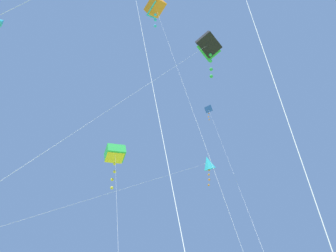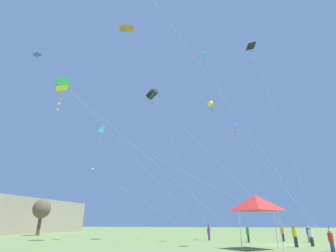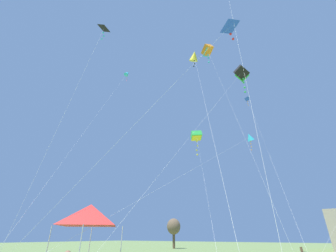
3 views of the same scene
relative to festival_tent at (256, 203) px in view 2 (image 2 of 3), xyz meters
The scene contains 22 objects.
ground_plane 7.03m from the festival_tent, 22.10° to the right, with size 220.00×220.00×0.00m, color olive.
distant_building 53.86m from the festival_tent, 61.92° to the left, with size 27.96×15.51×6.63m, color tan.
tree_near_right 38.15m from the festival_tent, 64.09° to the left, with size 2.94×2.94×5.94m.
festival_tent is the anchor object (origin of this frame).
cooler_box 11.66m from the festival_tent, ahead, with size 0.58×0.37×0.42m, color white.
person_purple_shirt 12.18m from the festival_tent, 25.68° to the left, with size 0.38×0.38×1.86m.
person_red_shirt 5.62m from the festival_tent, 101.16° to the right, with size 0.36×0.36×1.74m.
person_green_shirt 8.41m from the festival_tent, ahead, with size 0.38×0.38×1.60m.
person_white_shirt 6.89m from the festival_tent, 48.07° to the right, with size 0.39×0.39×1.64m.
person_yellow_shirt 5.05m from the festival_tent, 46.57° to the right, with size 0.43×0.43×1.83m.
person_blue_shirt 11.06m from the festival_tent, 31.56° to the right, with size 0.39×0.39×1.92m.
person_orange_shirt 11.72m from the festival_tent, 16.60° to the right, with size 0.42×0.42×1.76m.
kite_yellow_diamond_0 14.39m from the festival_tent, 30.11° to the left, with size 5.06×7.88×16.70m.
kite_blue_delta_2 37.64m from the festival_tent, 81.31° to the left, with size 7.37×25.57×26.93m.
kite_black_delta_3 15.32m from the festival_tent, 97.25° to the right, with size 1.07×3.95×19.31m.
kite_orange_box_4 27.93m from the festival_tent, 77.25° to the left, with size 8.47×10.47×28.24m.
kite_cyan_diamond_5 24.72m from the festival_tent, 24.60° to the left, with size 2.34×8.49×26.45m.
kite_cyan_diamond_6 21.95m from the festival_tent, 71.34° to the left, with size 7.49×24.31×14.54m.
kite_blue_delta_7 14.71m from the festival_tent, ahead, with size 11.35×6.43×14.86m.
kite_green_box_8 23.16m from the festival_tent, 95.47° to the left, with size 11.03×19.50×17.09m.
kite_black_box_9 21.21m from the festival_tent, 56.29° to the left, with size 5.68×16.33×20.09m.
kite_white_delta_10 32.20m from the festival_tent, 55.03° to the left, with size 8.17×20.76×11.28m.
Camera 2 is at (-29.49, 3.85, 1.97)m, focal length 28.00 mm.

